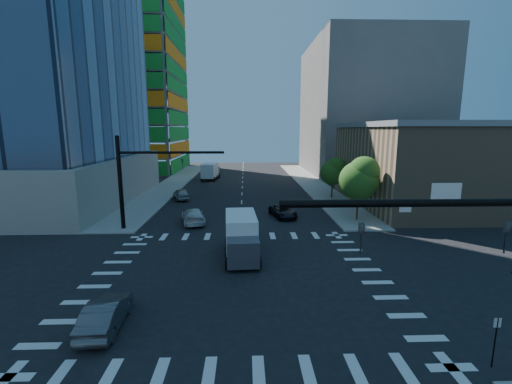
{
  "coord_description": "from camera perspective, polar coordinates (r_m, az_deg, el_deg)",
  "views": [
    {
      "loc": [
        0.5,
        -21.34,
        9.73
      ],
      "look_at": [
        1.44,
        8.0,
        4.33
      ],
      "focal_mm": 24.0,
      "sensor_mm": 36.0,
      "label": 1
    }
  ],
  "objects": [
    {
      "name": "commercial_building",
      "position": [
        49.98,
        27.6,
        4.17
      ],
      "size": [
        20.5,
        22.5,
        10.6
      ],
      "color": "#997A59",
      "rests_on": "ground"
    },
    {
      "name": "road_markings",
      "position": [
        23.46,
        -2.98,
        -14.08
      ],
      "size": [
        20.0,
        20.0,
        0.01
      ],
      "primitive_type": "cube",
      "color": "silver",
      "rests_on": "ground"
    },
    {
      "name": "sidewalk_ne",
      "position": [
        63.24,
        9.13,
        1.51
      ],
      "size": [
        5.0,
        60.0,
        0.15
      ],
      "primitive_type": "cube",
      "color": "#999791",
      "rests_on": "ground"
    },
    {
      "name": "box_truck_near",
      "position": [
        26.43,
        -2.43,
        -7.97
      ],
      "size": [
        2.88,
        6.11,
        3.14
      ],
      "rotation": [
        0.0,
        0.0,
        0.06
      ],
      "color": "black",
      "rests_on": "ground"
    },
    {
      "name": "sidewalk_nw",
      "position": [
        63.44,
        -13.64,
        1.38
      ],
      "size": [
        5.0,
        60.0,
        0.15
      ],
      "primitive_type": "cube",
      "color": "#999791",
      "rests_on": "ground"
    },
    {
      "name": "car_sb_near",
      "position": [
        36.61,
        -10.42,
        -3.91
      ],
      "size": [
        3.33,
        5.67,
        1.54
      ],
      "primitive_type": "imported",
      "rotation": [
        0.0,
        0.0,
        3.38
      ],
      "color": "silver",
      "rests_on": "ground"
    },
    {
      "name": "tree_south",
      "position": [
        37.61,
        17.01,
        2.27
      ],
      "size": [
        4.16,
        4.16,
        6.82
      ],
      "color": "#382316",
      "rests_on": "sidewalk_ne"
    },
    {
      "name": "signal_mast_nw",
      "position": [
        34.74,
        -19.44,
        2.83
      ],
      "size": [
        10.2,
        0.4,
        9.0
      ],
      "color": "black",
      "rests_on": "sidewalk_nw"
    },
    {
      "name": "construction_building",
      "position": [
        89.08,
        -21.33,
        19.36
      ],
      "size": [
        25.16,
        34.5,
        70.6
      ],
      "color": "slate",
      "rests_on": "ground"
    },
    {
      "name": "ground",
      "position": [
        23.46,
        -2.98,
        -14.09
      ],
      "size": [
        160.0,
        160.0,
        0.0
      ],
      "primitive_type": "plane",
      "color": "black",
      "rests_on": "ground"
    },
    {
      "name": "bg_building_ne",
      "position": [
        80.92,
        17.75,
        12.97
      ],
      "size": [
        24.0,
        30.0,
        28.0
      ],
      "primitive_type": "cube",
      "color": "#645E5A",
      "rests_on": "ground"
    },
    {
      "name": "tree_north",
      "position": [
        49.19,
        12.84,
        3.46
      ],
      "size": [
        3.54,
        3.52,
        5.78
      ],
      "color": "#382316",
      "rests_on": "sidewalk_ne"
    },
    {
      "name": "no_parking_sign",
      "position": [
        18.06,
        35.06,
        -19.13
      ],
      "size": [
        0.3,
        0.06,
        2.2
      ],
      "color": "black",
      "rests_on": "ground"
    },
    {
      "name": "car_sb_cross",
      "position": [
        19.45,
        -23.72,
        -18.06
      ],
      "size": [
        1.78,
        4.52,
        1.46
      ],
      "primitive_type": "imported",
      "rotation": [
        0.0,
        0.0,
        3.19
      ],
      "color": "#4C4D51",
      "rests_on": "ground"
    },
    {
      "name": "box_truck_far",
      "position": [
        67.62,
        -7.52,
        3.29
      ],
      "size": [
        3.3,
        6.42,
        3.23
      ],
      "rotation": [
        0.0,
        0.0,
        3.03
      ],
      "color": "black",
      "rests_on": "ground"
    },
    {
      "name": "car_sb_mid",
      "position": [
        49.04,
        -12.38,
        -0.34
      ],
      "size": [
        3.24,
        4.92,
        1.56
      ],
      "primitive_type": "imported",
      "rotation": [
        0.0,
        0.0,
        3.48
      ],
      "color": "#93979A",
      "rests_on": "ground"
    },
    {
      "name": "car_nb_far",
      "position": [
        38.48,
        4.51,
        -3.25
      ],
      "size": [
        3.22,
        5.08,
        1.31
      ],
      "primitive_type": "imported",
      "rotation": [
        0.0,
        0.0,
        0.24
      ],
      "color": "black",
      "rests_on": "ground"
    }
  ]
}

